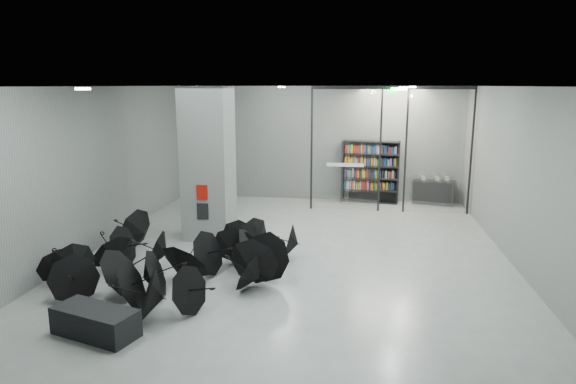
# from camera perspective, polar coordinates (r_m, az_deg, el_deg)

# --- Properties ---
(room) EXTENTS (14.00, 14.02, 4.01)m
(room) POSITION_cam_1_polar(r_m,az_deg,el_deg) (10.89, 0.44, 5.77)
(room) COLOR gray
(room) RESTS_ON ground
(column) EXTENTS (1.20, 1.20, 4.00)m
(column) POSITION_cam_1_polar(r_m,az_deg,el_deg) (13.48, -9.01, 3.21)
(column) COLOR slate
(column) RESTS_ON ground
(fire_cabinet) EXTENTS (0.28, 0.04, 0.38)m
(fire_cabinet) POSITION_cam_1_polar(r_m,az_deg,el_deg) (13.01, -9.71, -0.04)
(fire_cabinet) COLOR #A50A07
(fire_cabinet) RESTS_ON column
(info_panel) EXTENTS (0.30, 0.03, 0.42)m
(info_panel) POSITION_cam_1_polar(r_m,az_deg,el_deg) (13.13, -9.63, -2.17)
(info_panel) COLOR black
(info_panel) RESTS_ON column
(exit_sign) EXTENTS (0.30, 0.06, 0.15)m
(exit_sign) POSITION_cam_1_polar(r_m,az_deg,el_deg) (16.05, 11.76, 11.02)
(exit_sign) COLOR #0CE533
(exit_sign) RESTS_ON room
(glass_partition) EXTENTS (5.06, 0.08, 4.00)m
(glass_partition) POSITION_cam_1_polar(r_m,az_deg,el_deg) (16.36, 11.45, 5.29)
(glass_partition) COLOR silver
(glass_partition) RESTS_ON ground
(bench) EXTENTS (1.55, 1.01, 0.46)m
(bench) POSITION_cam_1_polar(r_m,az_deg,el_deg) (9.08, -20.96, -13.56)
(bench) COLOR black
(bench) RESTS_ON ground
(bookshelf) EXTENTS (1.99, 0.64, 2.15)m
(bookshelf) POSITION_cam_1_polar(r_m,az_deg,el_deg) (17.73, 9.30, 2.27)
(bookshelf) COLOR black
(bookshelf) RESTS_ON ground
(shop_counter) EXTENTS (1.48, 0.87, 0.83)m
(shop_counter) POSITION_cam_1_polar(r_m,az_deg,el_deg) (18.05, 16.15, -0.02)
(shop_counter) COLOR black
(shop_counter) RESTS_ON ground
(umbrella_cluster) EXTENTS (5.44, 4.69, 1.28)m
(umbrella_cluster) POSITION_cam_1_polar(r_m,az_deg,el_deg) (10.89, -11.83, -8.24)
(umbrella_cluster) COLOR black
(umbrella_cluster) RESTS_ON ground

